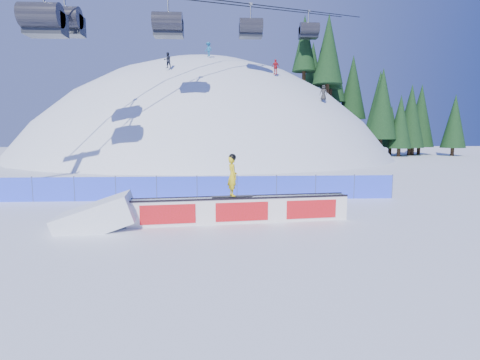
{
  "coord_description": "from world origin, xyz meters",
  "views": [
    {
      "loc": [
        2.11,
        -14.07,
        3.33
      ],
      "look_at": [
        2.97,
        1.22,
        1.42
      ],
      "focal_mm": 28.0,
      "sensor_mm": 36.0,
      "label": 1
    }
  ],
  "objects": [
    {
      "name": "chairlift",
      "position": [
        4.74,
        27.49,
        16.89
      ],
      "size": [
        40.8,
        41.7,
        22.0
      ],
      "color": "gray",
      "rests_on": "ground"
    },
    {
      "name": "treeline",
      "position": [
        23.75,
        41.91,
        9.9
      ],
      "size": [
        26.93,
        13.18,
        20.97
      ],
      "color": "#2F1F13",
      "rests_on": "ground"
    },
    {
      "name": "ground",
      "position": [
        0.0,
        0.0,
        0.0
      ],
      "size": [
        160.0,
        160.0,
        0.0
      ],
      "primitive_type": "plane",
      "color": "white",
      "rests_on": "ground"
    },
    {
      "name": "snow_ramp",
      "position": [
        -2.22,
        -0.91,
        0.0
      ],
      "size": [
        2.94,
        2.03,
        1.72
      ],
      "primitive_type": null,
      "rotation": [
        0.0,
        -0.31,
        0.11
      ],
      "color": "white",
      "rests_on": "ground"
    },
    {
      "name": "safety_fence",
      "position": [
        0.0,
        4.5,
        0.6
      ],
      "size": [
        22.05,
        0.05,
        1.3
      ],
      "color": "blue",
      "rests_on": "ground"
    },
    {
      "name": "snow_hill",
      "position": [
        0.0,
        42.0,
        -18.0
      ],
      "size": [
        64.0,
        64.0,
        64.0
      ],
      "color": "white",
      "rests_on": "ground"
    },
    {
      "name": "rail_box",
      "position": [
        2.91,
        -0.32,
        0.49
      ],
      "size": [
        8.27,
        1.52,
        0.99
      ],
      "rotation": [
        0.0,
        0.0,
        0.11
      ],
      "color": "white",
      "rests_on": "ground"
    },
    {
      "name": "distant_skiers",
      "position": [
        4.08,
        29.29,
        11.03
      ],
      "size": [
        17.89,
        6.2,
        7.21
      ],
      "color": "black",
      "rests_on": "ground"
    },
    {
      "name": "snowboarder",
      "position": [
        2.6,
        -0.36,
        1.78
      ],
      "size": [
        1.55,
        0.62,
        1.6
      ],
      "rotation": [
        0.0,
        0.0,
        1.85
      ],
      "color": "black",
      "rests_on": "rail_box"
    }
  ]
}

